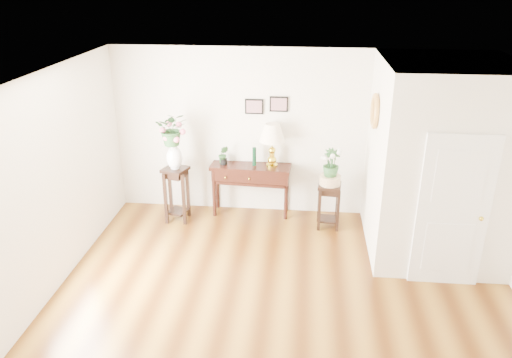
# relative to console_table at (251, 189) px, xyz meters

# --- Properties ---
(floor) EXTENTS (6.00, 5.50, 0.02)m
(floor) POSITION_rel_console_table_xyz_m (0.69, -2.57, -0.44)
(floor) COLOR brown
(floor) RESTS_ON ground
(ceiling) EXTENTS (6.00, 5.50, 0.02)m
(ceiling) POSITION_rel_console_table_xyz_m (0.69, -2.57, 2.36)
(ceiling) COLOR white
(ceiling) RESTS_ON ground
(wall_back) EXTENTS (6.00, 0.02, 2.80)m
(wall_back) POSITION_rel_console_table_xyz_m (0.69, 0.18, 0.96)
(wall_back) COLOR silver
(wall_back) RESTS_ON ground
(wall_left) EXTENTS (0.02, 5.50, 2.80)m
(wall_left) POSITION_rel_console_table_xyz_m (-2.31, -2.57, 0.96)
(wall_left) COLOR silver
(wall_left) RESTS_ON ground
(partition) EXTENTS (1.80, 1.95, 2.80)m
(partition) POSITION_rel_console_table_xyz_m (2.79, -0.79, 0.96)
(partition) COLOR silver
(partition) RESTS_ON floor
(door) EXTENTS (0.90, 0.05, 2.10)m
(door) POSITION_rel_console_table_xyz_m (2.79, -1.79, 0.61)
(door) COLOR silver
(door) RESTS_ON floor
(art_print_left) EXTENTS (0.30, 0.02, 0.25)m
(art_print_left) POSITION_rel_console_table_xyz_m (0.04, 0.16, 1.41)
(art_print_left) COLOR black
(art_print_left) RESTS_ON wall_back
(art_print_right) EXTENTS (0.30, 0.02, 0.25)m
(art_print_right) POSITION_rel_console_table_xyz_m (0.44, 0.16, 1.46)
(art_print_right) COLOR black
(art_print_right) RESTS_ON wall_back
(wall_ornament) EXTENTS (0.07, 0.51, 0.51)m
(wall_ornament) POSITION_rel_console_table_xyz_m (1.85, -0.67, 1.61)
(wall_ornament) COLOR tan
(wall_ornament) RESTS_ON partition
(console_table) EXTENTS (1.36, 0.53, 0.89)m
(console_table) POSITION_rel_console_table_xyz_m (0.00, 0.00, 0.00)
(console_table) COLOR black
(console_table) RESTS_ON floor
(table_lamp) EXTENTS (0.46, 0.46, 0.74)m
(table_lamp) POSITION_rel_console_table_xyz_m (0.35, 0.00, 0.79)
(table_lamp) COLOR gold
(table_lamp) RESTS_ON console_table
(green_vase) EXTENTS (0.07, 0.07, 0.31)m
(green_vase) POSITION_rel_console_table_xyz_m (0.06, 0.00, 0.61)
(green_vase) COLOR black
(green_vase) RESTS_ON console_table
(potted_plant) EXTENTS (0.17, 0.14, 0.31)m
(potted_plant) POSITION_rel_console_table_xyz_m (-0.46, 0.00, 0.60)
(potted_plant) COLOR #244F24
(potted_plant) RESTS_ON console_table
(plant_stand_a) EXTENTS (0.46, 0.46, 0.93)m
(plant_stand_a) POSITION_rel_console_table_xyz_m (-1.19, -0.37, 0.02)
(plant_stand_a) COLOR black
(plant_stand_a) RESTS_ON floor
(porcelain_vase) EXTENTS (0.31, 0.31, 0.44)m
(porcelain_vase) POSITION_rel_console_table_xyz_m (-1.19, -0.37, 0.71)
(porcelain_vase) COLOR silver
(porcelain_vase) RESTS_ON plant_stand_a
(lily_arrangement) EXTENTS (0.55, 0.50, 0.55)m
(lily_arrangement) POSITION_rel_console_table_xyz_m (-1.19, -0.37, 1.16)
(lily_arrangement) COLOR #244F24
(lily_arrangement) RESTS_ON porcelain_vase
(plant_stand_b) EXTENTS (0.39, 0.39, 0.75)m
(plant_stand_b) POSITION_rel_console_table_xyz_m (1.30, -0.36, -0.07)
(plant_stand_b) COLOR black
(plant_stand_b) RESTS_ON floor
(ceramic_bowl) EXTENTS (0.39, 0.39, 0.15)m
(ceramic_bowl) POSITION_rel_console_table_xyz_m (1.30, -0.36, 0.39)
(ceramic_bowl) COLOR beige
(ceramic_bowl) RESTS_ON plant_stand_b
(narcissus) EXTENTS (0.35, 0.35, 0.47)m
(narcissus) POSITION_rel_console_table_xyz_m (1.30, -0.36, 0.66)
(narcissus) COLOR #244F24
(narcissus) RESTS_ON ceramic_bowl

